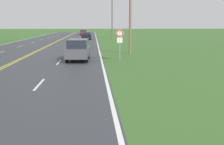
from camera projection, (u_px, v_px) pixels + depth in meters
The scene contains 6 objects.
traffic_sign at pixel (120, 37), 25.18m from camera, with size 0.60×0.10×2.55m.
utility_pole_midground at pixel (130, 11), 30.59m from camera, with size 1.80×0.24×8.16m.
utility_pole_far at pixel (112, 15), 64.49m from camera, with size 1.80×0.24×9.45m.
car_dark_grey_suv_approaching at pixel (78, 49), 25.71m from camera, with size 1.92×4.94×1.76m.
car_black_hatchback_mid_near at pixel (86, 35), 61.21m from camera, with size 1.93×4.32×1.44m.
car_maroon_sedan_mid_far at pixel (83, 32), 86.71m from camera, with size 1.93×4.93×1.43m.
Camera 1 is at (6.25, 1.04, 2.99)m, focal length 50.00 mm.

